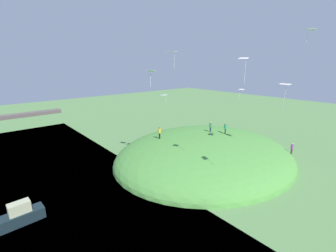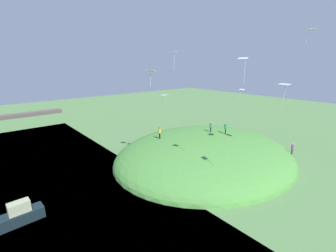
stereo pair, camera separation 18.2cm
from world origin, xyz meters
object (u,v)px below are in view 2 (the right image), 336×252
at_px(kite_6, 243,61).
at_px(kite_7, 151,72).
at_px(person_walking_path, 293,147).
at_px(kite_5, 284,86).
at_px(person_on_hilltop, 160,131).
at_px(kite_2, 171,52).
at_px(person_near_shore, 211,126).
at_px(kite_0, 242,90).
at_px(kite_3, 311,30).
at_px(kite_1, 164,95).
at_px(boat_on_lake, 12,219).
at_px(person_with_child, 226,127).

distance_m(kite_6, kite_7, 12.22).
xyz_separation_m(person_walking_path, kite_5, (-16.39, -4.61, 10.29)).
distance_m(person_on_hilltop, kite_2, 13.02).
distance_m(person_near_shore, kite_6, 17.78).
relative_size(kite_0, kite_3, 1.35).
relative_size(kite_5, kite_6, 0.97).
bearing_deg(person_walking_path, kite_7, -110.87).
xyz_separation_m(person_on_hilltop, kite_2, (-3.17, -6.23, 10.98)).
bearing_deg(kite_2, kite_6, -86.08).
relative_size(person_near_shore, kite_1, 1.31).
relative_size(kite_3, kite_6, 0.63).
distance_m(person_walking_path, person_on_hilltop, 19.85).
height_order(kite_1, kite_3, kite_3).
relative_size(person_walking_path, kite_5, 0.85).
distance_m(boat_on_lake, kite_0, 33.75).
bearing_deg(kite_0, kite_2, -176.49).
bearing_deg(kite_7, kite_0, -9.17).
relative_size(boat_on_lake, person_with_child, 3.16).
xyz_separation_m(kite_5, kite_6, (-0.51, 3.40, 1.93)).
distance_m(kite_1, kite_2, 9.12).
xyz_separation_m(kite_0, kite_6, (-15.38, -9.54, 4.41)).
relative_size(boat_on_lake, person_on_hilltop, 2.94).
relative_size(kite_5, kite_7, 1.02).
distance_m(kite_1, kite_3, 18.95).
height_order(person_with_child, person_on_hilltop, person_with_child).
relative_size(person_with_child, kite_0, 0.94).
distance_m(person_walking_path, kite_0, 11.52).
xyz_separation_m(kite_2, kite_3, (7.00, -11.15, 1.77)).
height_order(person_walking_path, kite_2, kite_2).
xyz_separation_m(kite_3, kite_7, (-7.17, 14.73, -3.91)).
distance_m(person_walking_path, kite_6, 20.89).
bearing_deg(boat_on_lake, kite_1, 6.73).
xyz_separation_m(boat_on_lake, kite_3, (23.47, -13.73, 16.28)).
relative_size(person_near_shore, person_with_child, 0.97).
distance_m(person_walking_path, kite_3, 18.63).
bearing_deg(kite_7, kite_2, -87.32).
bearing_deg(kite_1, kite_5, -98.87).
bearing_deg(kite_6, person_walking_path, 4.08).
xyz_separation_m(person_walking_path, kite_7, (-17.65, 10.94, 11.02)).
distance_m(person_with_child, kite_7, 14.94).
height_order(person_walking_path, kite_6, kite_6).
relative_size(person_walking_path, kite_6, 0.82).
height_order(person_near_shore, kite_3, kite_3).
distance_m(person_with_child, kite_1, 10.79).
distance_m(kite_0, kite_6, 18.63).
bearing_deg(person_with_child, kite_2, -27.00).
distance_m(kite_1, kite_7, 5.89).
bearing_deg(kite_7, kite_1, 30.95).
relative_size(boat_on_lake, kite_6, 2.52).
relative_size(boat_on_lake, kite_3, 4.03).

